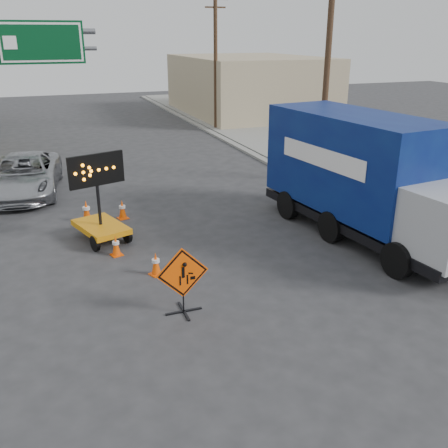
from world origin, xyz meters
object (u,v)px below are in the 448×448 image
construction_sign (183,279)px  box_truck (364,184)px  pickup_truck (24,175)px  arrow_board (100,221)px

construction_sign → box_truck: box_truck is taller
construction_sign → box_truck: (6.86, 2.68, 0.89)m
construction_sign → pickup_truck: 12.04m
construction_sign → arrow_board: arrow_board is taller
pickup_truck → arrow_board: bearing=-62.8°
pickup_truck → construction_sign: bearing=-66.0°
arrow_board → pickup_truck: (-2.27, 6.23, 0.16)m
pickup_truck → box_truck: bearing=-33.4°
pickup_truck → box_truck: size_ratio=0.68×
box_truck → construction_sign: bearing=-165.3°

